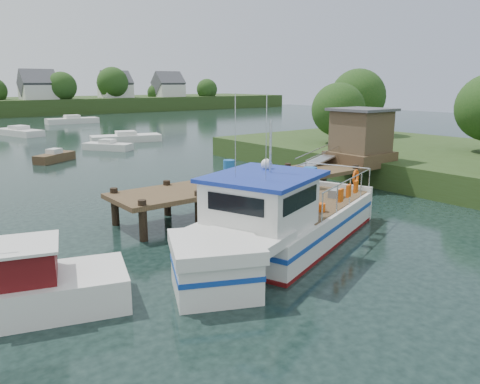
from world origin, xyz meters
TOP-DOWN VIEW (x-y plane):
  - ground_plane at (0.00, 0.00)m, footprint 160.00×160.00m
  - near_shore at (16.88, -0.73)m, footprint 16.00×30.00m
  - dock at (6.51, 0.01)m, footprint 16.60×3.00m
  - lobster_boat at (-2.16, -5.28)m, footprint 11.34×6.59m
  - moored_rowboat at (-2.45, 19.66)m, footprint 3.53×2.87m
  - moored_far at (10.41, 53.72)m, footprint 7.49×2.90m
  - moored_b at (3.29, 23.30)m, footprint 3.75×4.45m
  - moored_c at (7.18, 27.96)m, footprint 7.30×4.05m
  - moored_d at (0.02, 40.89)m, footprint 4.13×7.06m

SIDE VIEW (x-z plane):
  - ground_plane at x=0.00m, z-range 0.00..0.00m
  - moored_b at x=3.29m, z-range -0.13..0.85m
  - moored_rowboat at x=-2.45m, z-range -0.13..0.87m
  - moored_c at x=7.18m, z-range -0.14..0.95m
  - moored_d at x=0.02m, z-range -0.15..0.99m
  - moored_far at x=10.41m, z-range -0.16..1.09m
  - lobster_boat at x=-2.16m, z-range -1.78..3.81m
  - near_shore at x=16.88m, z-range -1.83..5.93m
  - dock at x=6.51m, z-range -0.15..4.63m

